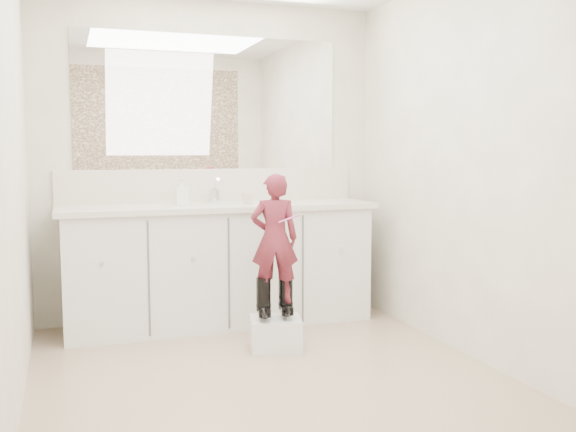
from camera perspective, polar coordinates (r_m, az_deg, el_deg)
name	(u,v)px	position (r m, az deg, el deg)	size (l,w,h in m)	color
floor	(270,378)	(3.73, -1.58, -14.23)	(3.00, 3.00, 0.00)	#8D715C
wall_back	(210,161)	(4.96, -6.91, 4.88)	(2.60, 2.60, 0.00)	#BDB3A1
wall_front	(409,176)	(2.13, 10.71, 3.51)	(2.60, 2.60, 0.00)	#BDB3A1
wall_left	(11,168)	(3.35, -23.40, 3.97)	(3.00, 3.00, 0.00)	#BDB3A1
wall_right	(472,164)	(4.09, 16.05, 4.49)	(3.00, 3.00, 0.00)	#BDB3A1
vanity_cabinet	(220,267)	(4.76, -6.08, -4.52)	(2.20, 0.55, 0.85)	silver
countertop	(220,207)	(4.69, -6.10, 0.80)	(2.28, 0.58, 0.04)	beige
backsplash	(211,185)	(4.95, -6.84, 2.74)	(2.28, 0.03, 0.25)	beige
mirror	(210,103)	(4.96, -6.94, 9.97)	(2.00, 0.02, 1.00)	white
dot_panel	(410,35)	(2.16, 10.81, 15.52)	(2.00, 0.01, 1.20)	#472819
faucet	(214,196)	(4.85, -6.55, 1.79)	(0.08, 0.08, 0.10)	silver
cup	(247,198)	(4.72, -3.64, 1.60)	(0.09, 0.09, 0.08)	beige
soap_bottle	(182,192)	(4.66, -9.44, 2.14)	(0.09, 0.09, 0.19)	white
step_stool	(276,334)	(4.21, -1.10, -10.42)	(0.32, 0.27, 0.20)	silver
boot_left	(264,298)	(4.14, -2.19, -7.31)	(0.10, 0.18, 0.27)	black
boot_right	(286,296)	(4.19, -0.21, -7.16)	(0.10, 0.18, 0.27)	black
toddler	(275,239)	(4.10, -1.20, -2.02)	(0.30, 0.20, 0.83)	#A63345
toothbrush	(289,219)	(4.03, 0.09, -0.23)	(0.01, 0.01, 0.14)	#DF57A4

